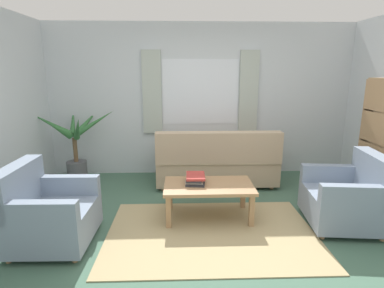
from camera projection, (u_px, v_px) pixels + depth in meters
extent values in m
plane|color=#476B56|center=(211.00, 233.00, 3.56)|extent=(6.24, 6.24, 0.00)
cube|color=silver|center=(200.00, 100.00, 5.46)|extent=(5.32, 0.12, 2.60)
cube|color=white|center=(200.00, 92.00, 5.36)|extent=(1.30, 0.01, 1.10)
cube|color=#B2BCB2|center=(152.00, 92.00, 5.31)|extent=(0.32, 0.06, 1.40)
cube|color=#B2BCB2|center=(249.00, 92.00, 5.36)|extent=(0.32, 0.06, 1.40)
cube|color=tan|center=(211.00, 233.00, 3.56)|extent=(2.36, 1.61, 0.01)
cube|color=tan|center=(216.00, 168.00, 5.10)|extent=(1.90, 0.80, 0.38)
cube|color=tan|center=(219.00, 148.00, 4.69)|extent=(1.90, 0.20, 0.48)
cube|color=tan|center=(269.00, 150.00, 5.06)|extent=(0.16, 0.80, 0.24)
cube|color=tan|center=(162.00, 151.00, 5.00)|extent=(0.16, 0.80, 0.24)
cylinder|color=#A87F56|center=(262.00, 175.00, 5.47)|extent=(0.06, 0.06, 0.06)
cylinder|color=#A87F56|center=(165.00, 176.00, 5.41)|extent=(0.06, 0.06, 0.06)
cylinder|color=#A87F56|center=(272.00, 187.00, 4.89)|extent=(0.06, 0.06, 0.06)
cylinder|color=#A87F56|center=(163.00, 188.00, 4.83)|extent=(0.06, 0.06, 0.06)
cube|color=gray|center=(54.00, 223.00, 3.31)|extent=(0.81, 0.85, 0.36)
cube|color=gray|center=(18.00, 187.00, 3.20)|extent=(0.19, 0.84, 0.46)
cube|color=gray|center=(35.00, 213.00, 2.89)|extent=(0.80, 0.13, 0.22)
cube|color=gray|center=(64.00, 185.00, 3.59)|extent=(0.80, 0.13, 0.22)
cylinder|color=#A87F56|center=(75.00, 259.00, 3.03)|extent=(0.05, 0.05, 0.06)
cylinder|color=#A87F56|center=(95.00, 225.00, 3.69)|extent=(0.05, 0.05, 0.06)
cylinder|color=#A87F56|center=(9.00, 260.00, 3.02)|extent=(0.05, 0.05, 0.06)
cylinder|color=#A87F56|center=(40.00, 226.00, 3.68)|extent=(0.05, 0.05, 0.06)
cube|color=gray|center=(342.00, 206.00, 3.71)|extent=(0.88, 0.92, 0.36)
cube|color=gray|center=(375.00, 174.00, 3.59)|extent=(0.26, 0.85, 0.46)
cube|color=gray|center=(333.00, 173.00, 3.99)|extent=(0.81, 0.20, 0.22)
cube|color=gray|center=(359.00, 195.00, 3.29)|extent=(0.81, 0.20, 0.22)
cylinder|color=#A87F56|center=(305.00, 209.00, 4.11)|extent=(0.05, 0.05, 0.06)
cylinder|color=#A87F56|center=(322.00, 236.00, 3.45)|extent=(0.05, 0.05, 0.06)
cylinder|color=#A87F56|center=(355.00, 211.00, 4.07)|extent=(0.05, 0.05, 0.06)
cylinder|color=#A87F56|center=(382.00, 238.00, 3.41)|extent=(0.05, 0.05, 0.06)
cube|color=#A87F56|center=(209.00, 186.00, 3.86)|extent=(1.10, 0.64, 0.04)
cube|color=#A87F56|center=(169.00, 212.00, 3.64)|extent=(0.06, 0.06, 0.40)
cube|color=#A87F56|center=(252.00, 211.00, 3.67)|extent=(0.06, 0.06, 0.40)
cube|color=#A87F56|center=(170.00, 195.00, 4.15)|extent=(0.06, 0.06, 0.40)
cube|color=#A87F56|center=(243.00, 194.00, 4.18)|extent=(0.06, 0.06, 0.40)
cube|color=#2D2D33|center=(196.00, 182.00, 3.91)|extent=(0.27, 0.34, 0.02)
cube|color=beige|center=(195.00, 180.00, 3.91)|extent=(0.24, 0.29, 0.03)
cube|color=#2D2D33|center=(194.00, 178.00, 3.91)|extent=(0.22, 0.33, 0.02)
cube|color=#B23833|center=(196.00, 176.00, 3.90)|extent=(0.24, 0.32, 0.03)
cylinder|color=#56565B|center=(77.00, 171.00, 5.20)|extent=(0.32, 0.32, 0.34)
cylinder|color=brown|center=(75.00, 150.00, 5.11)|extent=(0.07, 0.07, 0.40)
cone|color=#38753D|center=(95.00, 122.00, 5.09)|extent=(0.65, 0.24, 0.45)
cone|color=#38753D|center=(89.00, 121.00, 5.30)|extent=(0.32, 0.63, 0.41)
cone|color=#38753D|center=(73.00, 121.00, 5.31)|extent=(0.24, 0.58, 0.49)
cone|color=#38753D|center=(51.00, 124.00, 4.96)|extent=(0.65, 0.17, 0.45)
cone|color=#38753D|center=(58.00, 129.00, 4.81)|extent=(0.33, 0.45, 0.42)
cone|color=#38753D|center=(78.00, 129.00, 4.79)|extent=(0.31, 0.47, 0.47)
cube|color=#A87F56|center=(370.00, 139.00, 4.48)|extent=(0.30, 0.04, 1.70)
cube|color=#A87F56|center=(380.00, 147.00, 4.04)|extent=(0.02, 0.90, 1.70)
cube|color=#A87F56|center=(381.00, 207.00, 4.24)|extent=(0.30, 0.86, 0.02)
cube|color=#7F478C|center=(384.00, 167.00, 4.17)|extent=(0.27, 0.05, 0.21)
cube|color=gold|center=(380.00, 166.00, 4.25)|extent=(0.25, 0.08, 0.19)
cube|color=#B23833|center=(377.00, 164.00, 4.33)|extent=(0.24, 0.07, 0.21)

